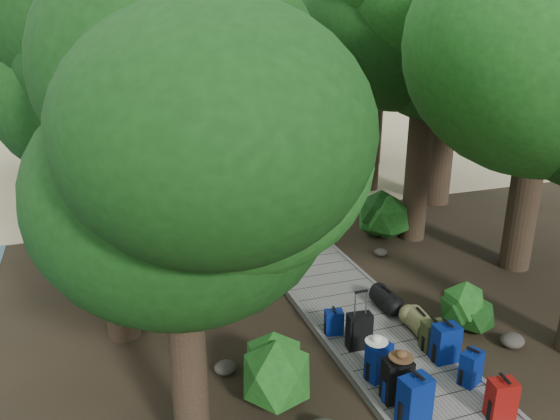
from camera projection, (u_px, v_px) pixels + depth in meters
name	position (u px, v px, depth m)	size (l,w,h in m)	color
ground	(329.00, 289.00, 11.98)	(120.00, 120.00, 0.00)	#312418
sand_beach	(194.00, 142.00, 26.24)	(40.00, 22.00, 0.02)	tan
boardwalk	(312.00, 268.00, 12.85)	(2.00, 12.00, 0.12)	gray
backpack_left_a	(415.00, 398.00, 7.72)	(0.44, 0.31, 0.83)	navy
backpack_left_b	(397.00, 378.00, 8.20)	(0.42, 0.30, 0.77)	black
backpack_left_c	(379.00, 360.00, 8.70)	(0.38, 0.27, 0.71)	navy
backpack_left_d	(334.00, 321.00, 10.01)	(0.33, 0.24, 0.50)	navy
backpack_right_a	(502.00, 398.00, 7.85)	(0.38, 0.27, 0.68)	maroon
backpack_right_b	(471.00, 366.00, 8.60)	(0.35, 0.24, 0.63)	navy
backpack_right_c	(446.00, 341.00, 9.17)	(0.43, 0.30, 0.73)	navy
backpack_right_d	(433.00, 334.00, 9.50)	(0.38, 0.28, 0.59)	#38411D
duffel_right_khaki	(420.00, 323.00, 10.04)	(0.41, 0.62, 0.41)	olive
duffel_right_black	(386.00, 299.00, 10.90)	(0.40, 0.64, 0.40)	black
suitcase_on_boardwalk	(359.00, 331.00, 9.54)	(0.43, 0.24, 0.66)	black
lone_suitcase_on_sand	(244.00, 178.00, 19.02)	(0.44, 0.25, 0.69)	black
hat_brown	(401.00, 354.00, 8.03)	(0.37, 0.37, 0.11)	#51351E
hat_white	(377.00, 338.00, 8.53)	(0.37, 0.37, 0.12)	silver
kayak	(120.00, 172.00, 20.44)	(0.65, 2.96, 0.30)	#A30E16
sun_lounger	(317.00, 164.00, 21.13)	(0.55, 1.70, 0.55)	silver
tree_right_b	(546.00, 57.00, 11.47)	(5.43, 5.43, 9.70)	black
tree_right_c	(427.00, 65.00, 13.29)	(5.25, 5.25, 9.09)	black
tree_right_d	(454.00, 1.00, 15.65)	(6.65, 6.65, 12.19)	black
tree_right_e	(376.00, 46.00, 17.45)	(5.31, 5.31, 9.56)	black
tree_right_f	(379.00, 47.00, 20.91)	(5.13, 5.13, 9.15)	black
tree_left_a	(179.00, 225.00, 6.34)	(4.02, 4.02, 6.70)	black
tree_left_b	(100.00, 104.00, 8.83)	(4.78, 4.78, 8.60)	black
tree_left_c	(139.00, 107.00, 12.66)	(4.23, 4.23, 7.36)	black
tree_back_a	(165.00, 57.00, 24.22)	(4.60, 4.60, 7.97)	black
tree_back_b	(220.00, 41.00, 25.58)	(5.17, 5.17, 9.24)	black
tree_back_c	(302.00, 53.00, 26.17)	(4.49, 4.49, 8.08)	black
tree_back_d	(58.00, 73.00, 21.97)	(4.25, 4.25, 7.09)	black
palm_right_a	(366.00, 81.00, 16.57)	(4.50, 4.50, 7.67)	#103910
palm_right_b	(327.00, 62.00, 21.86)	(4.12, 4.12, 7.95)	#103910
palm_right_c	(261.00, 63.00, 23.14)	(4.81, 4.81, 7.65)	#103910
palm_left_a	(109.00, 108.00, 14.94)	(4.16, 4.16, 6.61)	#103910
rock_left_b	(225.00, 367.00, 9.11)	(0.38, 0.34, 0.21)	#4C473F
rock_left_c	(242.00, 296.00, 11.35)	(0.58, 0.52, 0.32)	#4C473F
rock_left_d	(190.00, 248.00, 13.93)	(0.29, 0.26, 0.16)	#4C473F
rock_right_a	(512.00, 340.00, 9.85)	(0.45, 0.40, 0.25)	#4C473F
rock_right_b	(461.00, 295.00, 11.46)	(0.43, 0.39, 0.24)	#4C473F
rock_right_c	(380.00, 252.00, 13.63)	(0.34, 0.30, 0.18)	#4C473F
rock_right_d	(372.00, 210.00, 16.43)	(0.60, 0.54, 0.33)	#4C473F
shrub_left_a	(269.00, 371.00, 8.31)	(1.19, 1.19, 1.07)	#184B16
shrub_left_b	(241.00, 268.00, 12.00)	(0.97, 0.97, 0.87)	#184B16
shrub_left_c	(158.00, 219.00, 14.63)	(1.19, 1.19, 1.07)	#184B16
shrub_right_a	(469.00, 311.00, 10.30)	(0.89, 0.89, 0.80)	#184B16
shrub_right_b	(383.00, 215.00, 14.61)	(1.41, 1.41, 1.27)	#184B16
shrub_right_c	(308.00, 196.00, 17.15)	(0.74, 0.74, 0.66)	#184B16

